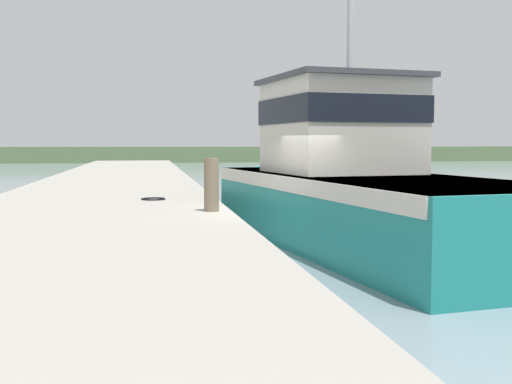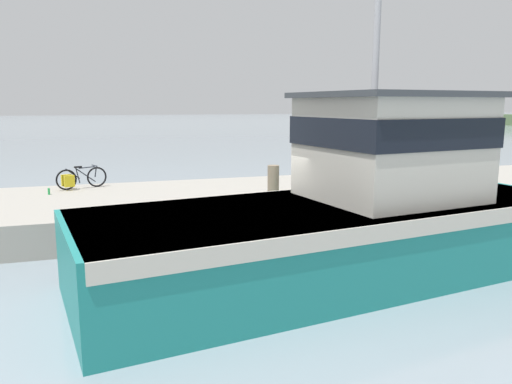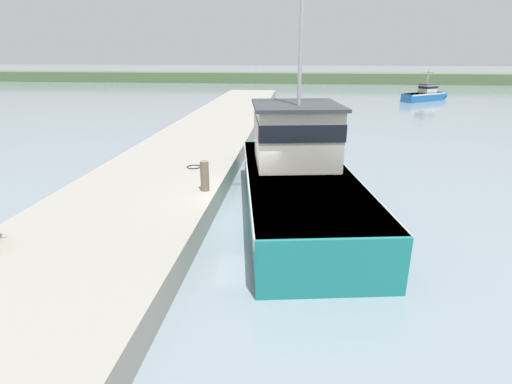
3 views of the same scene
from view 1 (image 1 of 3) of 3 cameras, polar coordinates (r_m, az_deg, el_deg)
ground_plane at (r=14.02m, az=2.33°, el=-5.20°), size 320.00×320.00×0.00m
dock_pier at (r=13.70m, az=-14.55°, el=-3.68°), size 5.91×80.00×0.89m
far_shoreline at (r=84.92m, az=13.19°, el=3.33°), size 180.00×5.00×1.87m
fishing_boat_main at (r=15.09m, az=8.65°, el=0.84°), size 5.39×13.11×10.13m
boat_blue_far at (r=55.03m, az=11.86°, el=2.67°), size 6.49×5.36×3.82m
mooring_post at (r=13.58m, az=-3.98°, el=0.64°), size 0.32×0.32×1.13m
hose_coil at (r=16.58m, az=-9.11°, el=-0.61°), size 0.62×0.62×0.04m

